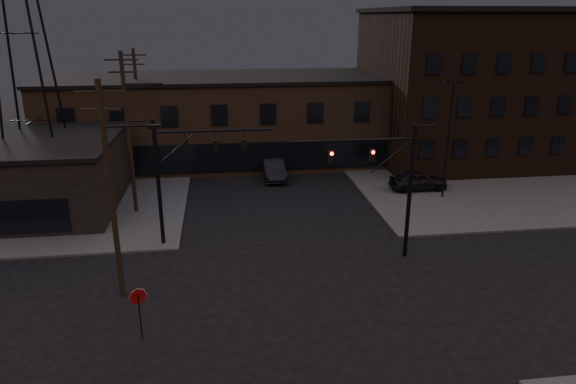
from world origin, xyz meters
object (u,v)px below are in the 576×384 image
Objects in this scene: traffic_signal_near at (391,178)px; car_crossing at (274,169)px; stop_sign at (139,302)px; parked_car_lot_b at (436,170)px; parked_car_lot_a at (418,180)px; traffic_signal_far at (179,168)px.

traffic_signal_near is 17.82m from car_crossing.
parked_car_lot_b is at bearing 43.13° from stop_sign.
parked_car_lot_a is (19.71, 17.92, -0.90)m from stop_sign.
car_crossing is at bearing 61.62° from traffic_signal_far.
car_crossing is at bearing 89.66° from parked_car_lot_b.
traffic_signal_far is at bearing -119.30° from car_crossing.
traffic_signal_far is 10.55m from stop_sign.
traffic_signal_far is at bearing 111.47° from parked_car_lot_a.
stop_sign is 26.65m from parked_car_lot_a.
car_crossing reaches higher than parked_car_lot_b.
car_crossing is (-14.33, 1.84, 0.08)m from parked_car_lot_b.
parked_car_lot_a reaches higher than parked_car_lot_b.
parked_car_lot_b is (2.99, 3.34, -0.17)m from parked_car_lot_a.
parked_car_lot_a is 0.90× the size of car_crossing.
parked_car_lot_b is at bearing -8.25° from car_crossing.
stop_sign is 0.58× the size of parked_car_lot_b.
traffic_signal_far reaches higher than parked_car_lot_a.
stop_sign reaches higher than parked_car_lot_b.
parked_car_lot_b is (9.34, 14.78, -4.16)m from traffic_signal_near.
stop_sign is at bearing -110.84° from car_crossing.
traffic_signal_near is 3.23× the size of stop_sign.
parked_car_lot_a is 1.08× the size of parked_car_lot_b.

